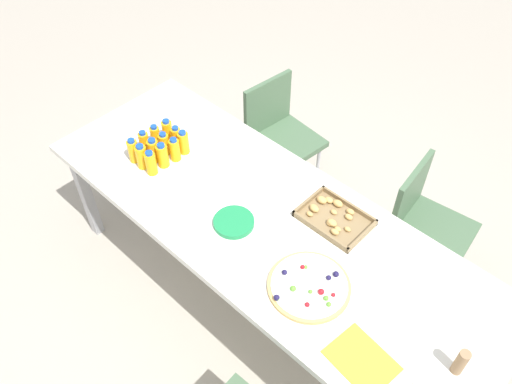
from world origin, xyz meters
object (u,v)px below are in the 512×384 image
at_px(chair_far_right, 424,220).
at_px(snack_tray, 333,217).
at_px(juice_bottle_0, 133,151).
at_px(juice_bottle_10, 176,137).
at_px(chair_far_left, 279,131).
at_px(juice_bottle_9, 167,131).
at_px(juice_bottle_4, 154,150).
at_px(juice_bottle_11, 183,142).
at_px(party_table, 265,225).
at_px(juice_bottle_5, 163,155).
at_px(juice_bottle_1, 142,157).
at_px(fruit_pizza, 309,286).
at_px(paper_folder, 362,360).
at_px(plate_stack, 234,222).
at_px(juice_bottle_3, 144,143).
at_px(juice_bottle_6, 155,137).
at_px(juice_bottle_7, 164,144).
at_px(juice_bottle_8, 175,150).
at_px(juice_bottle_2, 151,163).
at_px(cardboard_tube, 461,362).

xyz_separation_m(chair_far_right, snack_tray, (-0.26, -0.53, 0.27)).
xyz_separation_m(juice_bottle_0, juice_bottle_10, (0.08, 0.23, -0.01)).
height_order(chair_far_left, juice_bottle_9, juice_bottle_9).
bearing_deg(juice_bottle_4, juice_bottle_11, 66.20).
bearing_deg(juice_bottle_0, party_table, 13.09).
xyz_separation_m(juice_bottle_5, juice_bottle_10, (-0.07, 0.15, -0.01)).
bearing_deg(juice_bottle_11, chair_far_right, 31.41).
bearing_deg(juice_bottle_11, juice_bottle_4, -113.80).
distance_m(juice_bottle_1, fruit_pizza, 1.14).
relative_size(chair_far_left, paper_folder, 3.19).
height_order(party_table, juice_bottle_4, juice_bottle_4).
bearing_deg(plate_stack, juice_bottle_3, 177.77).
height_order(chair_far_left, juice_bottle_6, juice_bottle_6).
bearing_deg(party_table, snack_tray, 42.00).
height_order(juice_bottle_11, fruit_pizza, juice_bottle_11).
relative_size(chair_far_right, juice_bottle_1, 5.53).
relative_size(juice_bottle_6, fruit_pizza, 0.39).
relative_size(juice_bottle_3, juice_bottle_11, 1.04).
distance_m(juice_bottle_4, plate_stack, 0.64).
xyz_separation_m(juice_bottle_0, juice_bottle_4, (0.08, 0.08, -0.00)).
relative_size(juice_bottle_6, snack_tray, 0.42).
distance_m(chair_far_right, juice_bottle_7, 1.50).
xyz_separation_m(juice_bottle_4, juice_bottle_8, (0.08, 0.08, -0.00)).
xyz_separation_m(chair_far_left, juice_bottle_10, (-0.13, -0.72, 0.32)).
relative_size(chair_far_right, plate_stack, 4.15).
bearing_deg(fruit_pizza, juice_bottle_10, 169.19).
relative_size(chair_far_right, juice_bottle_10, 6.10).
bearing_deg(juice_bottle_3, plate_stack, -2.23).
bearing_deg(paper_folder, juice_bottle_2, 175.89).
height_order(chair_far_right, juice_bottle_0, juice_bottle_0).
distance_m(juice_bottle_0, juice_bottle_9, 0.23).
bearing_deg(chair_far_right, snack_tray, -32.89).
bearing_deg(juice_bottle_6, fruit_pizza, -6.43).
relative_size(party_table, juice_bottle_8, 17.31).
height_order(juice_bottle_1, juice_bottle_8, juice_bottle_1).
relative_size(juice_bottle_2, fruit_pizza, 0.40).
xyz_separation_m(juice_bottle_0, snack_tray, (1.04, 0.41, -0.06)).
relative_size(juice_bottle_3, snack_tray, 0.44).
relative_size(juice_bottle_8, paper_folder, 0.55).
bearing_deg(juice_bottle_6, plate_stack, -8.38).
relative_size(juice_bottle_4, juice_bottle_6, 1.02).
distance_m(party_table, juice_bottle_0, 0.83).
distance_m(juice_bottle_6, juice_bottle_7, 0.08).
relative_size(chair_far_left, juice_bottle_3, 5.51).
distance_m(juice_bottle_0, juice_bottle_7, 0.17).
distance_m(chair_far_right, juice_bottle_3, 1.60).
bearing_deg(juice_bottle_10, juice_bottle_11, -4.15).
bearing_deg(paper_folder, juice_bottle_8, 169.69).
height_order(juice_bottle_9, paper_folder, juice_bottle_9).
distance_m(juice_bottle_10, cardboard_tube, 1.79).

